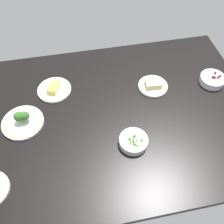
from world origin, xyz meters
TOP-DOWN VIEW (x-y plane):
  - dining_table at (0.00, 0.00)cm, footprint 159.73×110.43cm
  - plate_broccoli at (-47.03, 3.20)cm, footprint 21.81×21.81cm
  - bowl_peas at (6.91, -19.80)cm, footprint 14.48×14.48cm
  - plate_cheese at (-29.59, 23.20)cm, footprint 19.44×19.44cm
  - plate_sandwich at (27.39, 14.74)cm, footprint 17.17×17.17cm
  - bowl_berries at (63.05, 12.04)cm, footprint 14.81×14.81cm

SIDE VIEW (x-z plane):
  - dining_table at x=0.00cm, z-range 0.00..4.00cm
  - plate_cheese at x=-29.59cm, z-range 2.99..7.39cm
  - plate_sandwich at x=27.39cm, z-range 3.10..7.85cm
  - plate_broccoli at x=-47.03cm, z-range 1.91..10.31cm
  - bowl_peas at x=6.91cm, z-range 3.59..8.83cm
  - bowl_berries at x=63.05cm, z-range 3.58..9.04cm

